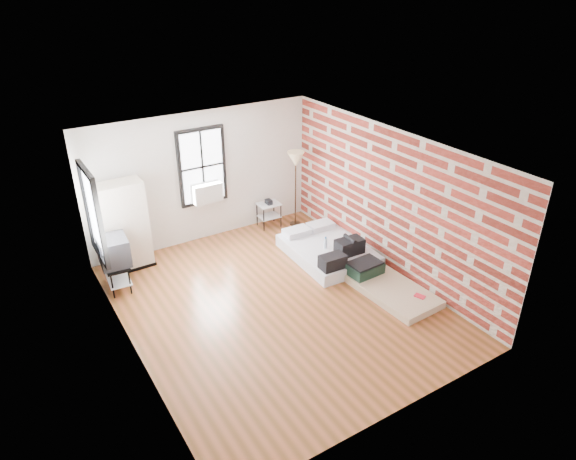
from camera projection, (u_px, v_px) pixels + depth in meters
ground at (276, 303)px, 9.12m from camera, size 6.00×6.00×0.00m
room_shell at (276, 204)px, 8.71m from camera, size 5.02×6.02×2.80m
mattress_main at (328, 250)px, 10.50m from camera, size 1.49×1.97×0.61m
mattress_bare at (385, 285)px, 9.45m from camera, size 0.99×1.78×0.38m
wardrobe at (124, 226)px, 9.86m from camera, size 0.91×0.53×1.78m
side_table at (269, 208)px, 11.64m from camera, size 0.51×0.42×0.66m
floor_lamp at (296, 163)px, 11.23m from camera, size 0.38×0.38×1.75m
tv_stand at (114, 253)px, 9.23m from camera, size 0.56×0.76×1.03m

